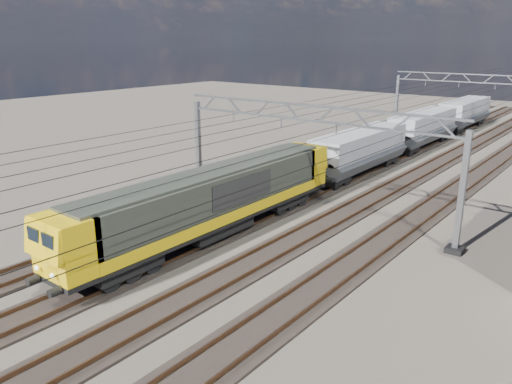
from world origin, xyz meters
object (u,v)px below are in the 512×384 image
Objects in this scene: catenary_gantry_far at (475,102)px; locomotive at (213,199)px; hopper_wagon_third at (465,112)px; hopper_wagon_lead at (360,149)px; hopper_wagon_mid at (423,126)px; catenary_gantry_mid at (307,156)px.

catenary_gantry_far is 0.94× the size of locomotive.
locomotive reaches higher than hopper_wagon_third.
locomotive is 1.62× the size of hopper_wagon_lead.
locomotive is at bearing -90.00° from hopper_wagon_third.
hopper_wagon_lead and hopper_wagon_third have the same top height.
hopper_wagon_third is (0.00, 14.20, 0.00)m from hopper_wagon_mid.
hopper_wagon_mid is at bearing 90.00° from locomotive.
hopper_wagon_lead is 1.00× the size of hopper_wagon_third.
catenary_gantry_mid is 6.92m from locomotive.
catenary_gantry_far is at bearing 90.00° from catenary_gantry_mid.
hopper_wagon_mid is 14.20m from hopper_wagon_third.
catenary_gantry_far is 1.53× the size of hopper_wagon_mid.
locomotive is 1.62× the size of hopper_wagon_third.
hopper_wagon_lead is at bearing -90.00° from hopper_wagon_third.
locomotive is at bearing -107.26° from catenary_gantry_mid.
hopper_wagon_lead is at bearing 100.07° from catenary_gantry_mid.
hopper_wagon_third is at bearing 92.89° from catenary_gantry_mid.
hopper_wagon_lead is (-2.00, 11.26, -1.67)m from catenary_gantry_mid.
catenary_gantry_far is 24.88m from hopper_wagon_lead.
catenary_gantry_mid is 1.00× the size of catenary_gantry_far.
hopper_wagon_mid and hopper_wagon_third have the same top height.
hopper_wagon_mid is (-2.00, -10.54, -1.67)m from catenary_gantry_far.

